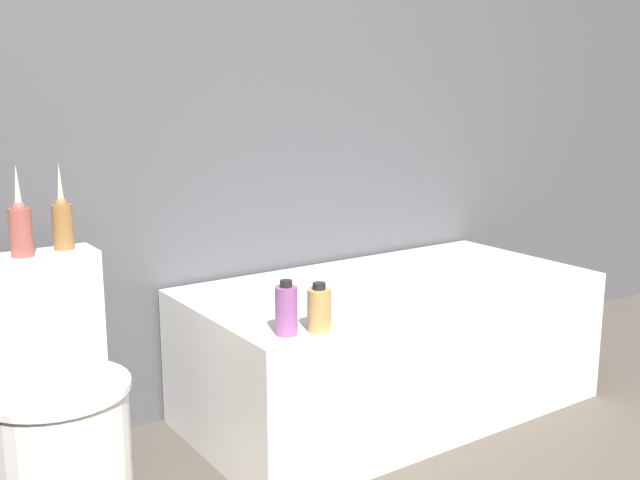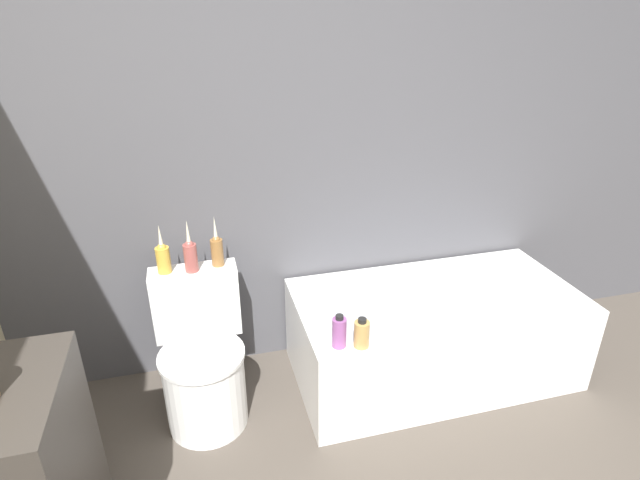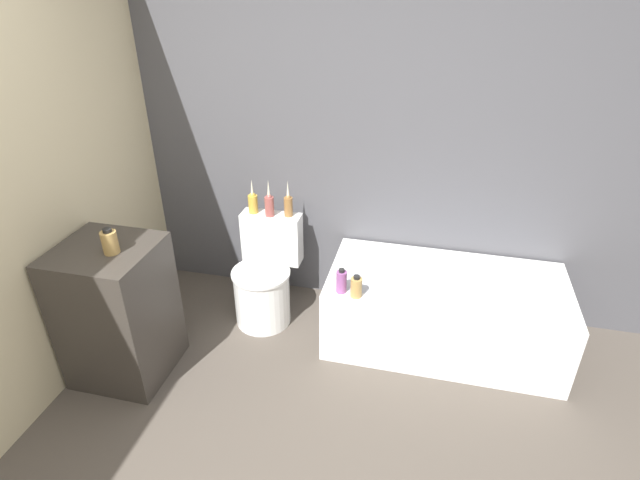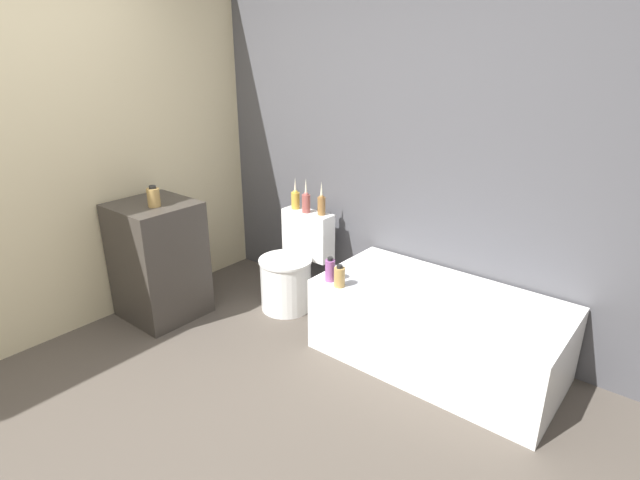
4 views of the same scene
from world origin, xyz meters
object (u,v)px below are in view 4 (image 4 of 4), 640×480
(vase_gold, at_px, (295,198))
(shampoo_bottle_tall, at_px, (330,270))
(soap_bottle_glass, at_px, (154,197))
(shampoo_bottle_short, at_px, (339,277))
(bathtub, at_px, (437,328))
(toilet, at_px, (292,270))
(vase_bronze, at_px, (321,204))
(vase_silver, at_px, (306,201))

(vase_gold, height_order, shampoo_bottle_tall, vase_gold)
(soap_bottle_glass, xyz_separation_m, shampoo_bottle_short, (1.31, 0.44, -0.38))
(bathtub, bearing_deg, soap_bottle_glass, -157.82)
(toilet, bearing_deg, bathtub, -0.18)
(vase_bronze, relative_size, shampoo_bottle_short, 1.78)
(toilet, height_order, shampoo_bottle_tall, toilet)
(soap_bottle_glass, height_order, shampoo_bottle_short, soap_bottle_glass)
(vase_silver, relative_size, shampoo_bottle_tall, 1.65)
(bathtub, height_order, shampoo_bottle_tall, shampoo_bottle_tall)
(soap_bottle_glass, bearing_deg, toilet, 51.84)
(toilet, relative_size, vase_silver, 2.70)
(toilet, xyz_separation_m, vase_gold, (-0.13, 0.20, 0.52))
(bathtub, distance_m, vase_silver, 1.40)
(toilet, bearing_deg, vase_gold, 123.00)
(soap_bottle_glass, relative_size, vase_bronze, 0.57)
(toilet, xyz_separation_m, shampoo_bottle_short, (0.71, -0.33, 0.27))
(vase_gold, relative_size, vase_bronze, 0.95)
(vase_bronze, bearing_deg, soap_bottle_glass, -126.86)
(shampoo_bottle_short, bearing_deg, vase_silver, 144.69)
(vase_gold, xyz_separation_m, vase_bronze, (0.26, 0.01, 0.00))
(bathtub, bearing_deg, vase_bronze, 169.34)
(vase_gold, distance_m, vase_bronze, 0.26)
(vase_gold, height_order, vase_silver, vase_silver)
(soap_bottle_glass, relative_size, shampoo_bottle_short, 1.01)
(vase_silver, distance_m, vase_bronze, 0.13)
(shampoo_bottle_tall, bearing_deg, shampoo_bottle_short, -15.61)
(vase_silver, bearing_deg, vase_bronze, 13.28)
(soap_bottle_glass, bearing_deg, vase_silver, 57.52)
(vase_gold, bearing_deg, shampoo_bottle_short, -31.96)
(shampoo_bottle_short, bearing_deg, vase_bronze, 137.46)
(soap_bottle_glass, xyz_separation_m, vase_gold, (0.47, 0.96, -0.14))
(toilet, bearing_deg, vase_silver, 90.00)
(toilet, relative_size, vase_bronze, 2.77)
(toilet, height_order, vase_gold, vase_gold)
(toilet, distance_m, vase_gold, 0.57)
(vase_silver, xyz_separation_m, vase_bronze, (0.13, 0.03, -0.00))
(bathtub, height_order, soap_bottle_glass, soap_bottle_glass)
(bathtub, relative_size, shampoo_bottle_tall, 9.29)
(bathtub, distance_m, shampoo_bottle_short, 0.71)
(bathtub, xyz_separation_m, shampoo_bottle_short, (-0.55, -0.32, 0.32))
(soap_bottle_glass, xyz_separation_m, vase_silver, (0.60, 0.94, -0.13))
(vase_silver, bearing_deg, shampoo_bottle_tall, -37.83)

